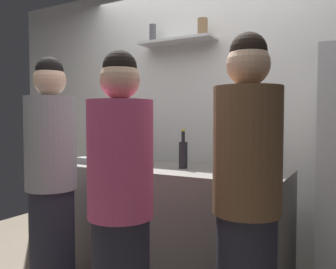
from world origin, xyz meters
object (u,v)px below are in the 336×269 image
Objects in this scene: utensil_holder at (146,155)px; person_pink_top at (121,210)px; wine_bottle_pale_glass at (139,155)px; water_bottle_plastic at (237,163)px; person_brown_jacket at (247,205)px; wine_bottle_green_glass at (232,154)px; person_grey_hoodie at (51,183)px; wine_bottle_dark_glass at (183,154)px; baking_pan at (101,160)px.

person_pink_top is at bearing -63.25° from utensil_holder.
water_bottle_plastic is (0.72, -0.01, -0.02)m from wine_bottle_pale_glass.
wine_bottle_pale_glass reaches higher than water_bottle_plastic.
person_brown_jacket is (0.90, -0.38, -0.17)m from wine_bottle_pale_glass.
person_grey_hoodie reaches higher than wine_bottle_green_glass.
wine_bottle_dark_glass is at bearing 76.50° from person_pink_top.
utensil_holder is 0.90m from person_grey_hoodie.
person_pink_top is (-0.42, -0.63, -0.20)m from water_bottle_plastic.
water_bottle_plastic is at bearing -72.62° from person_brown_jacket.
baking_pan is at bearing 172.05° from water_bottle_plastic.
baking_pan is 1.09m from wine_bottle_green_glass.
water_bottle_plastic is at bearing -160.02° from person_grey_hoodie.
utensil_holder is 0.13× the size of person_grey_hoodie.
person_brown_jacket is at bearing -36.27° from utensil_holder.
utensil_holder is at bearing 49.13° from baking_pan.
person_grey_hoodie is at bearing 145.45° from person_pink_top.
person_grey_hoodie is (-0.68, -0.64, -0.18)m from wine_bottle_dark_glass.
utensil_holder is 0.53m from wine_bottle_dark_glass.
water_bottle_plastic is (0.97, -0.47, 0.04)m from utensil_holder.
water_bottle_plastic is (0.49, -0.24, -0.01)m from wine_bottle_dark_glass.
utensil_holder is at bearing 154.26° from water_bottle_plastic.
wine_bottle_pale_glass is 1.38× the size of water_bottle_plastic.
wine_bottle_pale_glass is at bearing -30.33° from person_brown_jacket.
wine_bottle_pale_glass reaches higher than wine_bottle_green_glass.
utensil_holder is 1.08m from water_bottle_plastic.
person_pink_top is at bearing 164.39° from person_grey_hoodie.
wine_bottle_green_glass is 1.00× the size of wine_bottle_dark_glass.
person_pink_top is (0.07, -0.86, -0.21)m from wine_bottle_dark_glass.
wine_bottle_green_glass is at bearing 10.53° from baking_pan.
person_pink_top reaches higher than wine_bottle_green_glass.
person_grey_hoodie reaches higher than water_bottle_plastic.
water_bottle_plastic is at bearing 38.19° from person_pink_top.
baking_pan is 1.16× the size of wine_bottle_green_glass.
person_brown_jacket reaches higher than utensil_holder.
wine_bottle_green_glass is 0.17× the size of person_grey_hoodie.
person_pink_top is (0.31, -0.63, -0.22)m from wine_bottle_pale_glass.
wine_bottle_dark_glass is 0.91m from person_brown_jacket.
water_bottle_plastic is 0.13× the size of person_grey_hoodie.
utensil_holder is 1.42m from person_brown_jacket.
wine_bottle_pale_glass is at bearing -147.62° from wine_bottle_green_glass.
person_pink_top is (0.81, -0.80, -0.13)m from baking_pan.
wine_bottle_dark_glass is 0.95m from person_grey_hoodie.
wine_bottle_green_glass is 1.29m from person_grey_hoodie.
baking_pan is 1.13× the size of wine_bottle_pale_glass.
person_grey_hoodie is at bearing -136.84° from wine_bottle_pale_glass.
baking_pan is 0.74m from wine_bottle_dark_glass.
baking_pan is 0.59m from person_grey_hoodie.
baking_pan is at bearing -169.47° from wine_bottle_green_glass.
wine_bottle_dark_glass is 0.54m from water_bottle_plastic.
person_pink_top is 0.96× the size of person_grey_hoodie.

